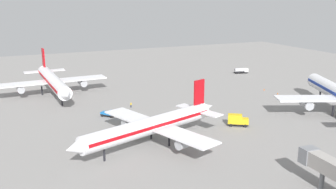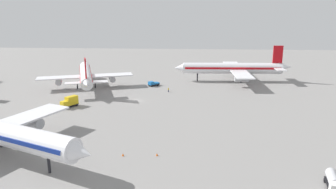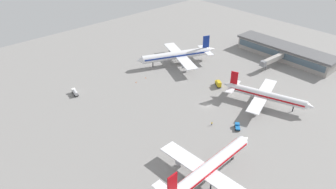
% 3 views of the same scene
% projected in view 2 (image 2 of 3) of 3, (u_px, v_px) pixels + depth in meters
% --- Properties ---
extents(ground, '(288.00, 288.00, 0.00)m').
position_uv_depth(ground, '(135.00, 101.00, 109.46)').
color(ground, gray).
extents(airplane_at_gate, '(39.32, 49.08, 14.94)m').
position_uv_depth(airplane_at_gate, '(233.00, 68.00, 137.43)').
color(airplane_at_gate, white).
rests_on(airplane_at_gate, ground).
extents(airplane_taxiing, '(43.44, 35.67, 13.60)m').
position_uv_depth(airplane_taxiing, '(86.00, 75.00, 127.02)').
color(airplane_taxiing, white).
rests_on(airplane_taxiing, ground).
extents(fuel_truck, '(6.57, 3.32, 2.50)m').
position_uv_depth(fuel_truck, '(334.00, 182.00, 55.50)').
color(fuel_truck, black).
rests_on(fuel_truck, ground).
extents(catering_truck, '(5.73, 4.64, 3.30)m').
position_uv_depth(catering_truck, '(70.00, 102.00, 101.96)').
color(catering_truck, black).
rests_on(catering_truck, ground).
extents(pushback_tractor, '(4.38, 4.52, 1.90)m').
position_uv_depth(pushback_tractor, '(153.00, 84.00, 129.62)').
color(pushback_tractor, black).
rests_on(pushback_tractor, ground).
extents(ground_crew_worker, '(0.53, 0.53, 1.67)m').
position_uv_depth(ground_crew_worker, '(168.00, 90.00, 120.46)').
color(ground_crew_worker, '#1E2338').
rests_on(ground_crew_worker, ground).
extents(safety_cone_near_gate, '(0.44, 0.44, 0.60)m').
position_uv_depth(safety_cone_near_gate, '(123.00, 155.00, 68.36)').
color(safety_cone_near_gate, '#EA590C').
rests_on(safety_cone_near_gate, ground).
extents(safety_cone_mid_apron, '(0.44, 0.44, 0.60)m').
position_uv_depth(safety_cone_mid_apron, '(157.00, 154.00, 68.46)').
color(safety_cone_mid_apron, '#EA590C').
rests_on(safety_cone_mid_apron, ground).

